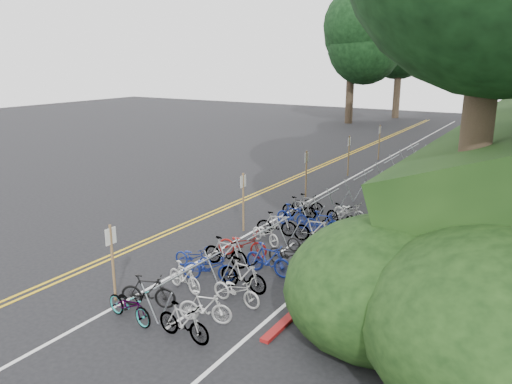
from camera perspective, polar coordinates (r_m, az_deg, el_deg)
ground at (r=17.80m, az=-11.92°, el=-8.59°), size 120.00×120.00×0.00m
road_markings at (r=25.34m, az=4.85°, el=-1.16°), size 7.47×80.00×0.01m
red_curb at (r=25.40m, az=17.10°, el=-1.64°), size 0.25×28.00×0.10m
bike_rack_front at (r=14.92m, az=-7.54°, el=-9.69°), size 1.12×3.05×1.12m
bike_racks_rest at (r=26.85m, az=12.20°, el=1.35°), size 1.14×23.00×1.17m
signpost_near at (r=15.36m, az=-16.09°, el=-7.22°), size 0.08×0.40×2.39m
signposts_rest at (r=28.47m, az=8.38°, el=3.48°), size 0.08×18.40×2.50m
bike_front at (r=17.47m, az=-7.17°, el=-7.40°), size 0.58×1.55×0.81m
bike_valet at (r=17.97m, az=0.84°, el=-6.36°), size 3.16×13.37×1.08m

